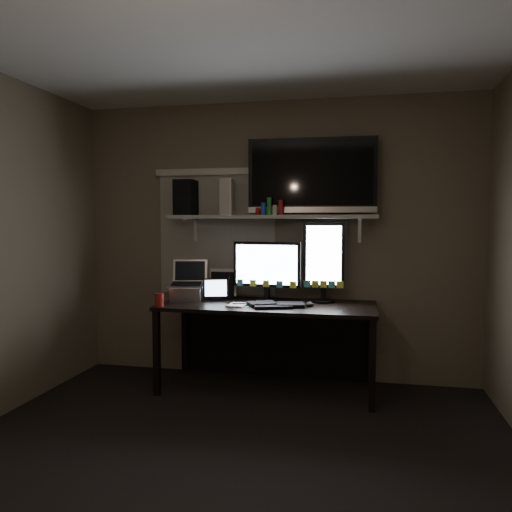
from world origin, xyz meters
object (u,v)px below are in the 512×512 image
(desk, at_px, (270,322))
(monitor_landscape, at_px, (267,271))
(monitor_portrait, at_px, (324,262))
(keyboard, at_px, (276,304))
(laptop, at_px, (186,281))
(mouse, at_px, (310,304))
(speaker, at_px, (186,198))
(cup, at_px, (160,300))
(tv, at_px, (312,177))
(game_console, at_px, (228,197))
(tablet, at_px, (216,289))

(desk, distance_m, monitor_landscape, 0.45)
(monitor_portrait, distance_m, keyboard, 0.57)
(laptop, bearing_deg, monitor_landscape, -2.68)
(desk, bearing_deg, monitor_portrait, 9.27)
(monitor_portrait, xyz_separation_m, keyboard, (-0.36, -0.28, -0.34))
(monitor_landscape, relative_size, mouse, 5.85)
(speaker, bearing_deg, laptop, -71.15)
(mouse, relative_size, laptop, 0.30)
(cup, bearing_deg, monitor_portrait, 20.12)
(desk, height_order, mouse, mouse)
(tv, height_order, game_console, tv)
(keyboard, xyz_separation_m, mouse, (0.27, 0.03, 0.00))
(desk, height_order, cup, cup)
(monitor_landscape, xyz_separation_m, game_console, (-0.36, 0.04, 0.64))
(desk, relative_size, speaker, 5.64)
(mouse, xyz_separation_m, game_console, (-0.75, 0.26, 0.89))
(tablet, height_order, tv, tv)
(mouse, bearing_deg, game_console, 174.96)
(cup, xyz_separation_m, speaker, (0.05, 0.51, 0.86))
(keyboard, xyz_separation_m, game_console, (-0.48, 0.29, 0.89))
(mouse, xyz_separation_m, cup, (-1.21, -0.23, 0.03))
(cup, relative_size, game_console, 0.34)
(monitor_portrait, relative_size, game_console, 2.21)
(game_console, relative_size, speaker, 0.99)
(keyboard, height_order, tablet, tablet)
(mouse, bearing_deg, tablet, -175.64)
(keyboard, bearing_deg, cup, 173.10)
(monitor_landscape, distance_m, keyboard, 0.37)
(monitor_landscape, relative_size, monitor_portrait, 0.86)
(cup, height_order, game_console, game_console)
(monitor_landscape, height_order, cup, monitor_landscape)
(tv, bearing_deg, tablet, -171.30)
(monitor_portrait, distance_m, cup, 1.42)
(laptop, relative_size, cup, 3.24)
(mouse, bearing_deg, monitor_landscape, 165.57)
(mouse, height_order, speaker, speaker)
(tablet, relative_size, tv, 0.21)
(keyboard, bearing_deg, laptop, 152.35)
(desk, height_order, game_console, game_console)
(tablet, xyz_separation_m, game_console, (0.08, 0.12, 0.81))
(keyboard, height_order, game_console, game_console)
(keyboard, bearing_deg, monitor_portrait, 19.16)
(monitor_landscape, bearing_deg, keyboard, -55.65)
(tablet, bearing_deg, cup, -154.95)
(monitor_portrait, xyz_separation_m, game_console, (-0.85, 0.01, 0.56))
(monitor_portrait, relative_size, mouse, 6.77)
(tablet, xyz_separation_m, laptop, (-0.26, -0.04, 0.07))
(monitor_landscape, height_order, speaker, speaker)
(desk, xyz_separation_m, monitor_portrait, (0.45, 0.07, 0.53))
(keyboard, height_order, mouse, mouse)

